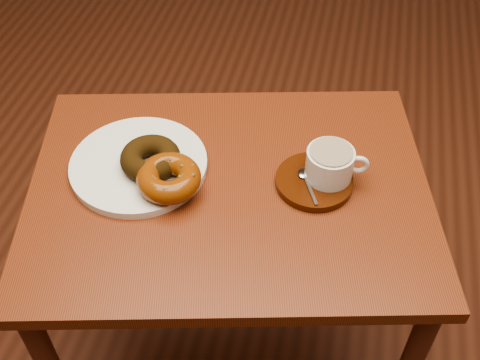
% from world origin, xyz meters
% --- Properties ---
extents(cafe_table, '(0.83, 0.69, 0.68)m').
position_xyz_m(cafe_table, '(-0.26, 0.18, 0.57)').
color(cafe_table, maroon).
rests_on(cafe_table, ground).
extents(donut_plate, '(0.36, 0.36, 0.02)m').
position_xyz_m(donut_plate, '(-0.44, 0.19, 0.69)').
color(donut_plate, white).
rests_on(donut_plate, cafe_table).
extents(donut_cinnamon, '(0.13, 0.13, 0.04)m').
position_xyz_m(donut_cinnamon, '(-0.41, 0.19, 0.71)').
color(donut_cinnamon, '#2F1D09').
rests_on(donut_cinnamon, donut_plate).
extents(donut_caramel, '(0.14, 0.14, 0.04)m').
position_xyz_m(donut_caramel, '(-0.36, 0.14, 0.71)').
color(donut_caramel, '#7E3C0D').
rests_on(donut_caramel, donut_plate).
extents(saucer, '(0.18, 0.18, 0.01)m').
position_xyz_m(saucer, '(-0.12, 0.22, 0.69)').
color(saucer, '#3B1708').
rests_on(saucer, cafe_table).
extents(coffee_cup, '(0.11, 0.09, 0.06)m').
position_xyz_m(coffee_cup, '(-0.09, 0.23, 0.72)').
color(coffee_cup, white).
rests_on(coffee_cup, saucer).
extents(teaspoon, '(0.05, 0.09, 0.01)m').
position_xyz_m(teaspoon, '(-0.13, 0.22, 0.70)').
color(teaspoon, silver).
rests_on(teaspoon, saucer).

